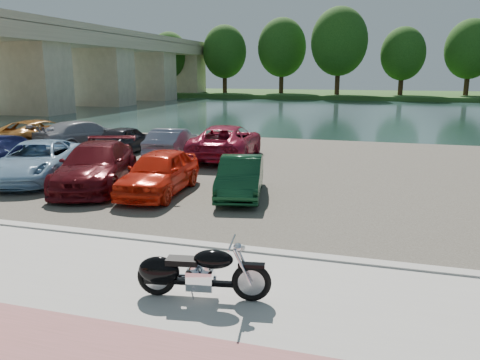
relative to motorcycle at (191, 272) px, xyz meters
name	(u,v)px	position (x,y,z in m)	size (l,w,h in m)	color
ground	(187,291)	(-0.24, 0.39, -0.56)	(200.00, 200.00, 0.00)	#595447
promenade	(163,315)	(-0.24, -0.61, -0.51)	(60.00, 6.00, 0.10)	#ADAAA2
kerb	(222,248)	(-0.24, 2.39, -0.49)	(60.00, 0.30, 0.14)	#ADAAA2
parking_lot	(293,171)	(-0.24, 11.39, -0.54)	(60.00, 18.00, 0.04)	#403C34
river	(345,113)	(-0.24, 40.39, -0.56)	(120.00, 40.00, 0.00)	#1B312E
far_bank	(359,95)	(-0.24, 72.39, -0.26)	(120.00, 24.00, 0.60)	#234B1B
bridge	(98,57)	(-28.24, 41.41, 4.96)	(7.00, 56.00, 8.55)	tan
far_trees	(392,46)	(4.12, 66.18, 6.93)	(70.25, 10.68, 12.52)	#321F12
motorcycle	(191,272)	(0.00, 0.00, 0.00)	(2.32, 0.80, 1.05)	black
car_2	(37,161)	(-8.89, 7.07, 0.18)	(2.32, 5.03, 1.40)	#94B9D8
car_3	(96,166)	(-6.21, 6.71, 0.22)	(2.08, 5.12, 1.49)	#530B11
car_4	(159,172)	(-3.76, 6.51, 0.19)	(1.67, 4.15, 1.42)	red
car_5	(241,177)	(-1.16, 6.98, 0.09)	(1.30, 3.73, 1.23)	#103B1F
car_6	(43,134)	(-13.65, 13.28, 0.22)	(2.45, 5.32, 1.48)	#A86926
car_7	(84,135)	(-11.22, 13.35, 0.22)	(2.08, 5.12, 1.49)	gray
car_8	(126,139)	(-8.78, 13.17, 0.15)	(1.58, 3.92, 1.34)	black
car_9	(172,143)	(-6.09, 12.63, 0.16)	(1.44, 4.12, 1.36)	slate
car_10	(226,142)	(-3.62, 13.11, 0.25)	(2.55, 5.53, 1.54)	maroon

